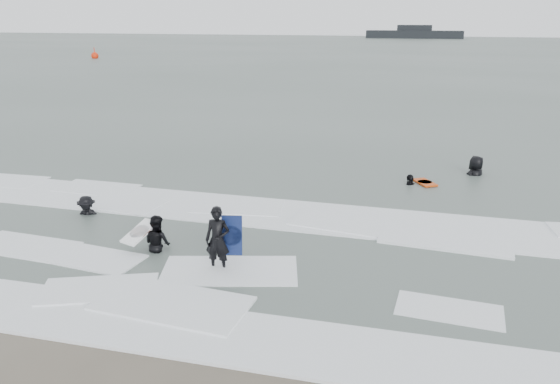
% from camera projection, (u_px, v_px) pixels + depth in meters
% --- Properties ---
extents(ground, '(320.00, 320.00, 0.00)m').
position_uv_depth(ground, '(215.00, 318.00, 10.93)').
color(ground, brown).
rests_on(ground, ground).
extents(sea, '(320.00, 320.00, 0.00)m').
position_uv_depth(sea, '(406.00, 54.00, 84.39)').
color(sea, '#47544C').
rests_on(sea, ground).
extents(surfer_centre, '(0.61, 0.42, 1.62)m').
position_uv_depth(surfer_centre, '(219.00, 271.00, 12.97)').
color(surfer_centre, black).
rests_on(surfer_centre, ground).
extents(surfer_wading, '(0.92, 0.84, 1.53)m').
position_uv_depth(surfer_wading, '(158.00, 251.00, 14.04)').
color(surfer_wading, black).
rests_on(surfer_wading, ground).
extents(surfer_breaker, '(1.08, 0.78, 1.50)m').
position_uv_depth(surfer_breaker, '(88.00, 217.00, 16.45)').
color(surfer_breaker, black).
rests_on(surfer_breaker, ground).
extents(surfer_right_near, '(0.85, 0.97, 1.57)m').
position_uv_depth(surfer_right_near, '(410.00, 186.00, 19.46)').
color(surfer_right_near, black).
rests_on(surfer_right_near, ground).
extents(surfer_right_far, '(1.07, 1.12, 1.93)m').
position_uv_depth(surfer_right_far, '(475.00, 176.00, 20.63)').
color(surfer_right_far, black).
rests_on(surfer_right_far, ground).
extents(surf_foam, '(30.03, 9.06, 0.09)m').
position_uv_depth(surf_foam, '(267.00, 245.00, 14.32)').
color(surf_foam, white).
rests_on(surf_foam, ground).
extents(bodyboards, '(7.78, 8.90, 1.25)m').
position_uv_depth(bodyboards, '(286.00, 212.00, 15.41)').
color(bodyboards, '#0F1B47').
rests_on(bodyboards, ground).
extents(buoy, '(1.00, 1.00, 1.65)m').
position_uv_depth(buoy, '(95.00, 56.00, 76.45)').
color(buoy, red).
rests_on(buoy, ground).
extents(vessel_horizon, '(24.98, 4.46, 3.39)m').
position_uv_depth(vessel_horizon, '(414.00, 34.00, 144.21)').
color(vessel_horizon, black).
rests_on(vessel_horizon, ground).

